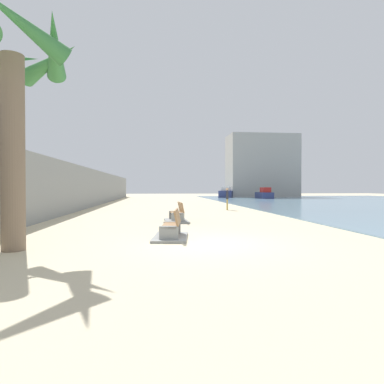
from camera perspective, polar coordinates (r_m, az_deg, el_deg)
The scene contains 9 objects.
ground_plane at distance 27.70m, azimuth -3.16°, elevation -2.73°, with size 120.00×120.00×0.00m, color beige.
seawall at distance 28.25m, azimuth -18.54°, elevation 0.68°, with size 0.80×64.00×3.33m, color gray.
palm_tree at distance 10.44m, azimuth -29.26°, elevation 17.33°, with size 3.61×3.62×6.52m.
bench_near at distance 10.89m, azimuth -3.68°, elevation -6.99°, with size 1.35×2.22×0.98m.
bench_far at distance 16.08m, azimuth -2.71°, elevation -4.46°, with size 1.20×2.15×0.98m.
person_walking at distance 24.42m, azimuth 6.28°, elevation -0.89°, with size 0.25×0.52×1.69m.
boat_far_right at distance 54.56m, azimuth 6.12°, elevation -0.21°, with size 3.48×4.93×1.78m.
boat_outer at distance 50.25m, azimuth 12.73°, elevation -0.39°, with size 1.80×4.19×1.69m.
harbor_building at distance 58.76m, azimuth 12.29°, elevation 4.49°, with size 12.00×6.00×11.00m, color #9E9E99.
Camera 1 is at (-1.48, -9.60, 1.71)m, focal length 30.03 mm.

